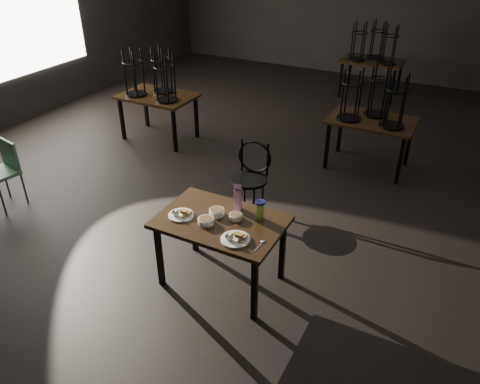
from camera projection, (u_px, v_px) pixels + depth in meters
The scene contains 15 objects.
room at pixel (265, 11), 5.17m from camera, with size 12.00×12.04×3.22m.
main_table at pixel (221, 227), 4.48m from camera, with size 1.20×0.80×0.75m.
plate_left at pixel (181, 214), 4.49m from camera, with size 0.25×0.25×0.08m.
plate_right at pixel (235, 238), 4.15m from camera, with size 0.27×0.27×0.09m.
bowl_near at pixel (217, 212), 4.50m from camera, with size 0.15×0.15×0.06m.
bowl_far at pixel (236, 216), 4.44m from camera, with size 0.12×0.12×0.05m.
bowl_big at pixel (206, 221), 4.38m from camera, with size 0.15×0.15×0.05m.
juice_carton at pixel (238, 198), 4.53m from camera, with size 0.09×0.09×0.28m.
water_bottle at pixel (260, 210), 4.40m from camera, with size 0.11×0.11×0.20m.
spoon at pixel (262, 242), 4.13m from camera, with size 0.05×0.19×0.01m.
bentwood_chair at pixel (251, 173), 5.67m from camera, with size 0.46×0.45×0.93m.
school_chair at pixel (3, 168), 5.86m from camera, with size 0.47×0.47×0.86m.
bg_table_left at pixel (157, 94), 7.51m from camera, with size 1.20×0.80×1.48m.
bg_table_right at pixel (372, 118), 6.61m from camera, with size 1.20×0.80×1.48m.
bg_table_far at pixel (373, 59), 9.34m from camera, with size 1.20×0.80×1.48m.
Camera 1 is at (2.22, -4.98, 3.24)m, focal length 35.00 mm.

